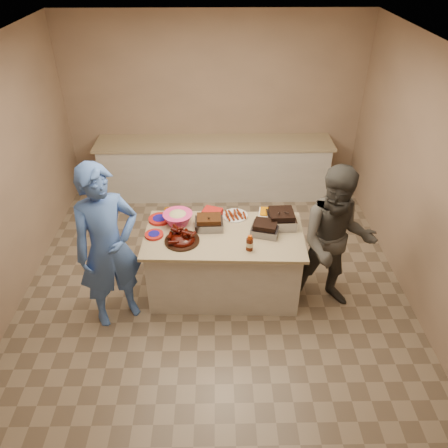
{
  "coord_description": "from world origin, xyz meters",
  "views": [
    {
      "loc": [
        0.05,
        -3.96,
        3.61
      ],
      "look_at": [
        0.11,
        -0.05,
        0.92
      ],
      "focal_mm": 35.0,
      "sensor_mm": 36.0,
      "label": 1
    }
  ],
  "objects_px": {
    "bbq_bottle_a": "(249,250)",
    "plastic_cup": "(169,216)",
    "bbq_bottle_b": "(250,250)",
    "mustard_bottle": "(209,223)",
    "guest_blue": "(120,314)",
    "coleslaw_bowl": "(178,224)",
    "guest_gray": "(325,300)",
    "island": "(224,290)",
    "roasting_pan": "(281,225)",
    "rib_platter": "(182,241)"
  },
  "relations": [
    {
      "from": "island",
      "to": "guest_blue",
      "type": "relative_size",
      "value": 0.94
    },
    {
      "from": "mustard_bottle",
      "to": "bbq_bottle_a",
      "type": "bearing_deg",
      "value": -49.53
    },
    {
      "from": "bbq_bottle_a",
      "to": "roasting_pan",
      "type": "bearing_deg",
      "value": 48.93
    },
    {
      "from": "island",
      "to": "plastic_cup",
      "type": "xyz_separation_m",
      "value": [
        -0.64,
        0.38,
        0.82
      ]
    },
    {
      "from": "plastic_cup",
      "to": "guest_gray",
      "type": "bearing_deg",
      "value": -17.63
    },
    {
      "from": "guest_gray",
      "to": "mustard_bottle",
      "type": "bearing_deg",
      "value": 169.0
    },
    {
      "from": "plastic_cup",
      "to": "guest_blue",
      "type": "distance_m",
      "value": 1.24
    },
    {
      "from": "bbq_bottle_a",
      "to": "bbq_bottle_b",
      "type": "distance_m",
      "value": 0.01
    },
    {
      "from": "plastic_cup",
      "to": "roasting_pan",
      "type": "bearing_deg",
      "value": -9.62
    },
    {
      "from": "bbq_bottle_b",
      "to": "mustard_bottle",
      "type": "bearing_deg",
      "value": 130.88
    },
    {
      "from": "roasting_pan",
      "to": "guest_blue",
      "type": "bearing_deg",
      "value": -165.6
    },
    {
      "from": "coleslaw_bowl",
      "to": "guest_blue",
      "type": "xyz_separation_m",
      "value": [
        -0.66,
        -0.58,
        -0.82
      ]
    },
    {
      "from": "island",
      "to": "bbq_bottle_a",
      "type": "relative_size",
      "value": 9.85
    },
    {
      "from": "bbq_bottle_b",
      "to": "guest_gray",
      "type": "bearing_deg",
      "value": 5.73
    },
    {
      "from": "island",
      "to": "mustard_bottle",
      "type": "xyz_separation_m",
      "value": [
        -0.17,
        0.21,
        0.82
      ]
    },
    {
      "from": "coleslaw_bowl",
      "to": "mustard_bottle",
      "type": "distance_m",
      "value": 0.35
    },
    {
      "from": "bbq_bottle_a",
      "to": "mustard_bottle",
      "type": "height_order",
      "value": "bbq_bottle_a"
    },
    {
      "from": "plastic_cup",
      "to": "guest_blue",
      "type": "height_order",
      "value": "plastic_cup"
    },
    {
      "from": "bbq_bottle_b",
      "to": "rib_platter",
      "type": "bearing_deg",
      "value": 167.09
    },
    {
      "from": "mustard_bottle",
      "to": "plastic_cup",
      "type": "xyz_separation_m",
      "value": [
        -0.47,
        0.17,
        0.0
      ]
    },
    {
      "from": "coleslaw_bowl",
      "to": "guest_gray",
      "type": "xyz_separation_m",
      "value": [
        1.69,
        -0.41,
        -0.82
      ]
    },
    {
      "from": "bbq_bottle_a",
      "to": "guest_gray",
      "type": "distance_m",
      "value": 1.24
    },
    {
      "from": "roasting_pan",
      "to": "guest_blue",
      "type": "distance_m",
      "value": 2.06
    },
    {
      "from": "roasting_pan",
      "to": "mustard_bottle",
      "type": "bearing_deg",
      "value": 174.76
    },
    {
      "from": "bbq_bottle_a",
      "to": "plastic_cup",
      "type": "height_order",
      "value": "bbq_bottle_a"
    },
    {
      "from": "bbq_bottle_b",
      "to": "guest_blue",
      "type": "bearing_deg",
      "value": -176.75
    },
    {
      "from": "roasting_pan",
      "to": "island",
      "type": "bearing_deg",
      "value": -167.54
    },
    {
      "from": "rib_platter",
      "to": "mustard_bottle",
      "type": "xyz_separation_m",
      "value": [
        0.28,
        0.33,
        0.0
      ]
    },
    {
      "from": "guest_blue",
      "to": "plastic_cup",
      "type": "bearing_deg",
      "value": 23.18
    },
    {
      "from": "bbq_bottle_a",
      "to": "guest_blue",
      "type": "relative_size",
      "value": 0.1
    },
    {
      "from": "island",
      "to": "coleslaw_bowl",
      "type": "xyz_separation_m",
      "value": [
        -0.51,
        0.21,
        0.82
      ]
    },
    {
      "from": "roasting_pan",
      "to": "bbq_bottle_a",
      "type": "distance_m",
      "value": 0.59
    },
    {
      "from": "coleslaw_bowl",
      "to": "plastic_cup",
      "type": "distance_m",
      "value": 0.21
    },
    {
      "from": "island",
      "to": "bbq_bottle_a",
      "type": "distance_m",
      "value": 0.91
    },
    {
      "from": "island",
      "to": "mustard_bottle",
      "type": "height_order",
      "value": "mustard_bottle"
    },
    {
      "from": "rib_platter",
      "to": "guest_gray",
      "type": "bearing_deg",
      "value": -2.55
    },
    {
      "from": "mustard_bottle",
      "to": "guest_blue",
      "type": "height_order",
      "value": "mustard_bottle"
    },
    {
      "from": "guest_gray",
      "to": "guest_blue",
      "type": "bearing_deg",
      "value": -169.96
    },
    {
      "from": "guest_blue",
      "to": "guest_gray",
      "type": "distance_m",
      "value": 2.35
    },
    {
      "from": "bbq_bottle_a",
      "to": "guest_blue",
      "type": "bearing_deg",
      "value": -176.49
    },
    {
      "from": "bbq_bottle_b",
      "to": "island",
      "type": "bearing_deg",
      "value": 132.58
    },
    {
      "from": "roasting_pan",
      "to": "plastic_cup",
      "type": "height_order",
      "value": "roasting_pan"
    },
    {
      "from": "island",
      "to": "bbq_bottle_a",
      "type": "xyz_separation_m",
      "value": [
        0.25,
        -0.28,
        0.82
      ]
    },
    {
      "from": "coleslaw_bowl",
      "to": "plastic_cup",
      "type": "xyz_separation_m",
      "value": [
        -0.12,
        0.17,
        0.0
      ]
    },
    {
      "from": "coleslaw_bowl",
      "to": "bbq_bottle_b",
      "type": "bearing_deg",
      "value": -32.64
    },
    {
      "from": "bbq_bottle_b",
      "to": "plastic_cup",
      "type": "relative_size",
      "value": 1.84
    },
    {
      "from": "island",
      "to": "guest_blue",
      "type": "xyz_separation_m",
      "value": [
        -1.17,
        -0.37,
        0.0
      ]
    },
    {
      "from": "roasting_pan",
      "to": "mustard_bottle",
      "type": "xyz_separation_m",
      "value": [
        -0.81,
        0.05,
        0.0
      ]
    },
    {
      "from": "coleslaw_bowl",
      "to": "mustard_bottle",
      "type": "relative_size",
      "value": 2.99
    },
    {
      "from": "bbq_bottle_b",
      "to": "guest_gray",
      "type": "distance_m",
      "value": 1.23
    }
  ]
}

